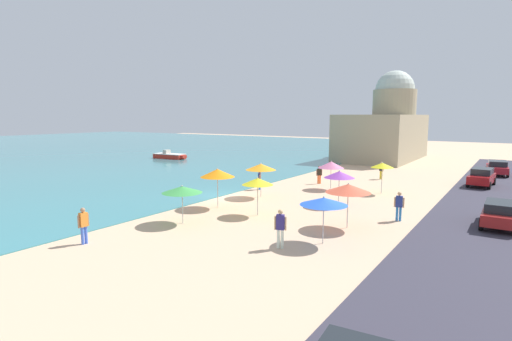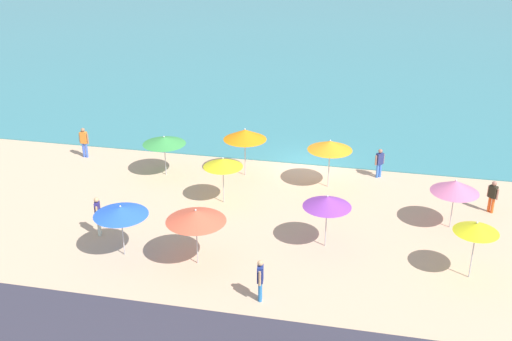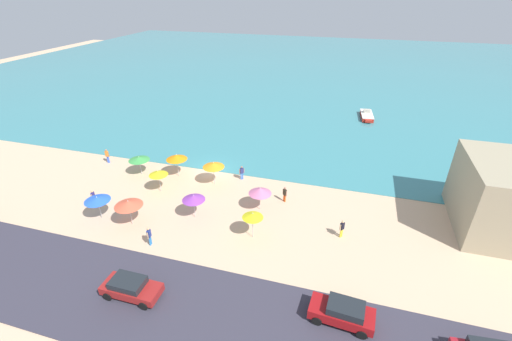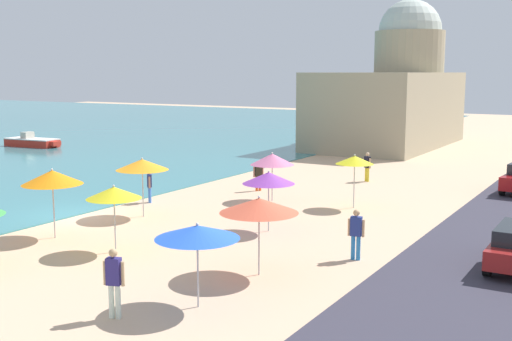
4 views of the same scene
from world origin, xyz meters
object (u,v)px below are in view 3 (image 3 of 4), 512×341
at_px(beach_umbrella_8, 128,203).
at_px(beach_umbrella_4, 253,215).
at_px(beach_umbrella_2, 193,198).
at_px(bather_4, 242,172).
at_px(bather_1, 94,198).
at_px(parked_car_0, 131,287).
at_px(parked_car_1, 343,312).
at_px(beach_umbrella_7, 97,199).
at_px(beach_umbrella_6, 260,191).
at_px(skiff_nearshore, 367,115).
at_px(beach_umbrella_0, 213,165).
at_px(beach_umbrella_1, 177,157).
at_px(beach_umbrella_5, 158,173).
at_px(bather_5, 342,228).
at_px(bather_3, 285,194).
at_px(bather_2, 149,235).
at_px(beach_umbrella_3, 139,159).
at_px(bather_0, 107,155).

bearing_deg(beach_umbrella_8, beach_umbrella_4, 6.68).
relative_size(beach_umbrella_2, bather_4, 1.51).
height_order(bather_1, parked_car_0, bather_1).
distance_m(beach_umbrella_2, parked_car_1, 15.47).
distance_m(beach_umbrella_4, bather_4, 9.74).
height_order(beach_umbrella_7, bather_4, beach_umbrella_7).
relative_size(beach_umbrella_8, bather_4, 1.55).
bearing_deg(beach_umbrella_6, skiff_nearshore, 71.43).
bearing_deg(beach_umbrella_7, bather_1, 142.12).
bearing_deg(bather_1, beach_umbrella_0, 37.10).
distance_m(beach_umbrella_0, bather_4, 3.31).
distance_m(beach_umbrella_2, beach_umbrella_6, 6.02).
bearing_deg(parked_car_0, beach_umbrella_4, 53.03).
xyz_separation_m(beach_umbrella_1, skiff_nearshore, (19.81, 24.65, -1.88)).
height_order(beach_umbrella_5, beach_umbrella_8, beach_umbrella_8).
height_order(beach_umbrella_4, bather_5, beach_umbrella_4).
bearing_deg(beach_umbrella_1, bather_1, -122.67).
bearing_deg(beach_umbrella_6, bather_3, 44.63).
bearing_deg(beach_umbrella_7, beach_umbrella_8, 0.00).
height_order(beach_umbrella_7, bather_2, beach_umbrella_7).
bearing_deg(parked_car_1, bather_2, 168.78).
xyz_separation_m(beach_umbrella_6, parked_car_0, (-5.64, -12.18, -1.23)).
distance_m(bather_3, bather_4, 6.05).
distance_m(beach_umbrella_4, bather_2, 8.46).
height_order(beach_umbrella_3, parked_car_1, beach_umbrella_3).
bearing_deg(bather_5, beach_umbrella_5, 173.06).
height_order(bather_0, bather_3, bather_0).
bearing_deg(parked_car_0, beach_umbrella_3, 120.48).
xyz_separation_m(bather_0, bather_1, (4.57, -8.05, 0.04)).
bearing_deg(beach_umbrella_2, bather_2, -113.42).
bearing_deg(beach_umbrella_2, bather_4, 75.69).
distance_m(beach_umbrella_6, beach_umbrella_8, 11.52).
bearing_deg(bather_0, bather_4, 2.51).
bearing_deg(skiff_nearshore, bather_1, -127.43).
bearing_deg(bather_2, bather_1, 157.40).
distance_m(parked_car_0, skiff_nearshore, 43.18).
relative_size(beach_umbrella_8, bather_2, 1.45).
xyz_separation_m(beach_umbrella_6, bather_1, (-15.15, -3.94, -1.01)).
bearing_deg(beach_umbrella_0, bather_3, -8.61).
distance_m(beach_umbrella_0, beach_umbrella_5, 5.54).
bearing_deg(beach_umbrella_4, beach_umbrella_7, -174.83).
relative_size(beach_umbrella_5, bather_0, 1.35).
height_order(beach_umbrella_7, bather_3, beach_umbrella_7).
bearing_deg(bather_3, bather_0, 174.24).
relative_size(beach_umbrella_0, beach_umbrella_7, 1.12).
height_order(beach_umbrella_2, beach_umbrella_6, beach_umbrella_2).
relative_size(beach_umbrella_3, beach_umbrella_8, 0.91).
xyz_separation_m(beach_umbrella_0, beach_umbrella_2, (0.53, -5.92, -0.16)).
xyz_separation_m(bather_4, parked_car_0, (-2.28, -17.00, -0.09)).
xyz_separation_m(beach_umbrella_4, beach_umbrella_5, (-11.10, 4.29, -0.13)).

